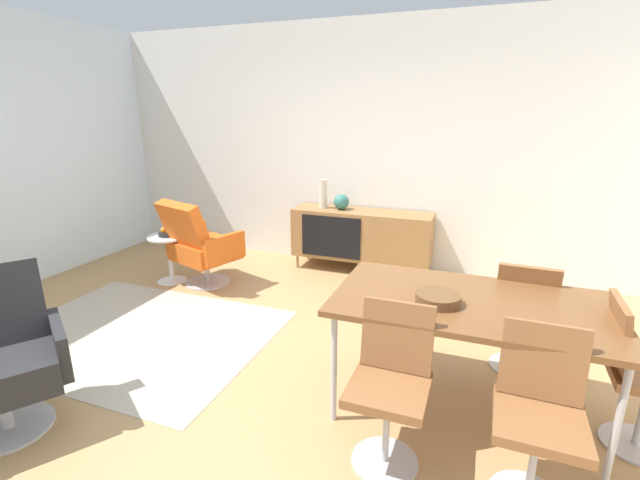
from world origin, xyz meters
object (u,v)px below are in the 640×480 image
at_px(vase_sculptural_dark, 323,194).
at_px(dining_chair_far_end, 639,370).
at_px(dining_table, 470,307).
at_px(side_table_round, 170,253).
at_px(dining_chair_front_left, 391,380).
at_px(dining_chair_front_right, 539,411).
at_px(vase_cobalt, 341,202).
at_px(lounge_chair_red, 199,243).
at_px(fruit_bowl, 167,232).
at_px(wooden_bowl_on_table, 438,299).
at_px(dining_chair_back_right, 523,312).
at_px(sideboard, 361,235).

relative_size(vase_sculptural_dark, dining_chair_far_end, 0.39).
bearing_deg(dining_table, side_table_round, 160.03).
bearing_deg(dining_table, dining_chair_front_left, -122.03).
xyz_separation_m(dining_chair_front_right, dining_chair_far_end, (0.54, 0.56, 0.00)).
bearing_deg(dining_chair_front_left, vase_cobalt, 112.93).
bearing_deg(dining_chair_front_right, lounge_chair_red, 151.01).
xyz_separation_m(lounge_chair_red, fruit_bowl, (-0.38, -0.02, 0.09)).
xyz_separation_m(wooden_bowl_on_table, dining_chair_back_right, (0.53, 0.67, -0.30)).
relative_size(wooden_bowl_on_table, dining_chair_far_end, 0.30).
height_order(wooden_bowl_on_table, dining_chair_far_end, dining_chair_far_end).
distance_m(dining_chair_front_left, lounge_chair_red, 2.96).
distance_m(vase_sculptural_dark, fruit_bowl, 1.79).
xyz_separation_m(vase_cobalt, dining_table, (1.52, -2.20, -0.11)).
height_order(dining_table, fruit_bowl, dining_table).
bearing_deg(dining_chair_front_left, dining_chair_front_right, -0.00).
xyz_separation_m(dining_chair_far_end, dining_chair_back_right, (-0.54, 0.56, 0.00)).
height_order(vase_cobalt, dining_chair_far_end, vase_cobalt).
xyz_separation_m(sideboard, fruit_bowl, (-1.87, -1.06, 0.12)).
relative_size(dining_table, dining_chair_front_left, 1.87).
distance_m(dining_chair_front_right, fruit_bowl, 3.89).
xyz_separation_m(vase_cobalt, wooden_bowl_on_table, (1.34, -2.31, -0.04)).
bearing_deg(dining_chair_front_left, side_table_round, 148.66).
distance_m(dining_table, lounge_chair_red, 3.00).
relative_size(sideboard, vase_sculptural_dark, 4.79).
distance_m(dining_chair_front_right, dining_chair_back_right, 1.12).
height_order(vase_cobalt, vase_sculptural_dark, vase_sculptural_dark).
relative_size(dining_table, wooden_bowl_on_table, 6.15).
xyz_separation_m(vase_cobalt, dining_chair_front_right, (1.87, -2.76, -0.34)).
distance_m(vase_sculptural_dark, dining_table, 2.81).
bearing_deg(sideboard, dining_chair_back_right, -45.42).
xyz_separation_m(vase_sculptural_dark, lounge_chair_red, (-1.02, -1.04, -0.42)).
relative_size(dining_chair_front_left, dining_chair_back_right, 1.00).
height_order(sideboard, fruit_bowl, sideboard).
distance_m(vase_cobalt, dining_chair_far_end, 3.28).
xyz_separation_m(dining_chair_front_left, side_table_round, (-2.79, 1.70, -0.15)).
height_order(vase_cobalt, wooden_bowl_on_table, vase_cobalt).
height_order(vase_cobalt, dining_table, vase_cobalt).
xyz_separation_m(vase_cobalt, dining_chair_far_end, (2.41, -2.20, -0.34)).
bearing_deg(dining_chair_back_right, side_table_round, 170.51).
xyz_separation_m(vase_cobalt, dining_chair_front_left, (1.17, -2.76, -0.34)).
height_order(dining_chair_far_end, fruit_bowl, dining_chair_far_end).
relative_size(wooden_bowl_on_table, lounge_chair_red, 0.27).
bearing_deg(vase_cobalt, fruit_bowl, -146.85).
height_order(dining_chair_front_left, lounge_chair_red, lounge_chair_red).
bearing_deg(sideboard, dining_table, -60.00).
bearing_deg(dining_chair_back_right, vase_cobalt, 138.63).
relative_size(dining_chair_back_right, lounge_chair_red, 0.90).
bearing_deg(side_table_round, dining_chair_back_right, -9.49).
xyz_separation_m(dining_chair_far_end, fruit_bowl, (-4.03, 1.14, 0.09)).
xyz_separation_m(dining_chair_front_left, fruit_bowl, (-2.79, 1.70, 0.09)).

